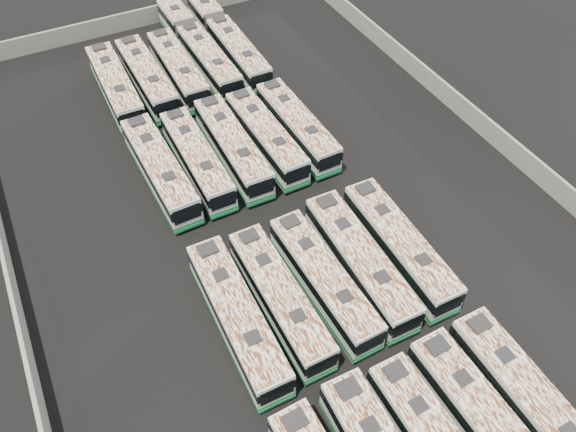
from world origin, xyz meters
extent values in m
plane|color=black|center=(0.00, 0.00, 0.00)|extent=(140.00, 140.00, 0.00)
cube|color=#65645E|center=(0.00, 36.30, 1.10)|extent=(45.20, 0.30, 2.20)
cube|color=#65645E|center=(22.30, 0.00, 1.10)|extent=(0.30, 73.20, 2.20)
cube|color=#65645E|center=(-22.30, 0.00, 1.10)|extent=(0.30, 73.20, 2.20)
cube|color=black|center=(-8.51, -18.00, 3.43)|extent=(1.39, 1.18, 0.27)
cube|color=black|center=(-4.74, -20.35, 3.47)|extent=(1.05, 1.05, 0.15)
cube|color=black|center=(-4.67, -17.77, 3.52)|extent=(1.43, 1.22, 0.28)
cylinder|color=black|center=(-3.56, -19.09, 0.54)|extent=(0.33, 1.08, 1.07)
cube|color=black|center=(-1.37, -20.58, 3.32)|extent=(0.98, 0.98, 0.14)
cube|color=black|center=(-1.38, -18.11, 3.37)|extent=(1.34, 1.13, 0.27)
cylinder|color=black|center=(-2.48, -19.35, 0.51)|extent=(0.29, 1.03, 1.03)
cylinder|color=black|center=(-0.28, -19.34, 0.51)|extent=(0.29, 1.03, 1.03)
cube|color=silver|center=(2.15, -23.22, 1.82)|extent=(2.87, 12.71, 2.90)
cube|color=black|center=(2.15, -23.22, 2.30)|extent=(2.94, 12.77, 0.97)
cube|color=silver|center=(2.15, -23.22, 3.30)|extent=(2.82, 12.45, 0.07)
cube|color=black|center=(2.10, -20.44, 3.41)|extent=(1.02, 1.02, 0.15)
cube|color=black|center=(2.05, -17.91, 3.46)|extent=(1.39, 1.19, 0.27)
cylinder|color=black|center=(0.95, -19.19, 0.53)|extent=(0.32, 1.06, 1.06)
cylinder|color=black|center=(3.20, -19.15, 0.53)|extent=(0.32, 1.06, 1.06)
cube|color=silver|center=(5.54, -23.23, 1.83)|extent=(2.70, 12.71, 2.91)
cube|color=#166C3A|center=(5.54, -23.23, 0.76)|extent=(2.75, 12.77, 0.44)
cube|color=black|center=(5.54, -23.23, 2.31)|extent=(2.76, 12.78, 0.97)
cube|color=silver|center=(5.54, -23.23, 3.31)|extent=(2.65, 12.46, 0.07)
cube|color=black|center=(5.52, -26.03, 3.42)|extent=(1.01, 1.01, 0.15)
cube|color=black|center=(5.55, -20.44, 3.42)|extent=(1.01, 1.01, 0.15)
cube|color=black|center=(5.56, -17.90, 3.47)|extent=(1.38, 1.17, 0.28)
cylinder|color=black|center=(4.42, -19.16, 0.53)|extent=(0.30, 1.06, 1.06)
cylinder|color=black|center=(6.68, -19.17, 0.53)|extent=(0.30, 1.06, 1.06)
cube|color=silver|center=(-8.36, -9.00, 1.86)|extent=(2.89, 12.95, 2.96)
cube|color=#166C3A|center=(-8.36, -9.00, 0.77)|extent=(2.94, 13.00, 0.45)
cube|color=black|center=(-8.36, -9.00, 2.35)|extent=(2.95, 13.01, 0.99)
cube|color=black|center=(-8.46, -15.48, 2.21)|extent=(2.37, 0.10, 1.56)
cube|color=#166C3A|center=(-8.46, -15.48, 0.56)|extent=(2.69, 0.14, 0.30)
cube|color=silver|center=(-8.36, -9.00, 3.37)|extent=(2.83, 12.69, 0.08)
cube|color=black|center=(-8.40, -11.84, 3.48)|extent=(1.04, 1.04, 0.15)
cube|color=black|center=(-8.31, -6.16, 3.48)|extent=(1.04, 1.04, 0.15)
cube|color=black|center=(-8.27, -3.58, 3.53)|extent=(1.42, 1.21, 0.28)
cylinder|color=black|center=(-9.57, -13.11, 0.54)|extent=(0.32, 1.08, 1.08)
cylinder|color=black|center=(-7.27, -13.15, 0.54)|extent=(0.32, 1.08, 1.08)
cylinder|color=black|center=(-9.45, -4.85, 0.54)|extent=(0.32, 1.08, 1.08)
cylinder|color=black|center=(-7.14, -4.89, 0.54)|extent=(0.32, 1.08, 1.08)
cube|color=silver|center=(-4.93, -8.94, 1.78)|extent=(2.58, 12.35, 2.83)
cube|color=#166C3A|center=(-4.93, -8.94, 0.74)|extent=(2.63, 12.40, 0.43)
cube|color=black|center=(-4.93, -8.94, 2.24)|extent=(2.64, 12.41, 0.95)
cube|color=black|center=(-4.93, -15.13, 2.11)|extent=(2.26, 0.06, 1.49)
cube|color=#166C3A|center=(-4.93, -15.13, 0.54)|extent=(2.57, 0.10, 0.29)
cube|color=silver|center=(-4.93, -8.94, 3.22)|extent=(2.53, 12.11, 0.07)
cube|color=black|center=(-4.93, -11.66, 3.32)|extent=(0.98, 0.98, 0.14)
cube|color=black|center=(-4.93, -6.22, 3.32)|extent=(0.98, 0.98, 0.14)
cube|color=black|center=(-4.93, -3.75, 3.38)|extent=(1.34, 1.13, 0.27)
cylinder|color=black|center=(-6.03, -12.89, 0.51)|extent=(0.29, 1.03, 1.03)
cylinder|color=black|center=(-3.83, -12.89, 0.51)|extent=(0.29, 1.03, 1.03)
cylinder|color=black|center=(-6.03, -4.99, 0.51)|extent=(0.29, 1.03, 1.03)
cylinder|color=black|center=(-3.83, -4.98, 0.51)|extent=(0.29, 1.03, 1.03)
cube|color=silver|center=(-1.32, -9.05, 1.77)|extent=(2.86, 12.39, 2.83)
cube|color=#166C3A|center=(-1.32, -9.05, 0.74)|extent=(2.91, 12.44, 0.43)
cube|color=black|center=(-1.32, -9.05, 2.24)|extent=(2.92, 12.45, 0.95)
cube|color=black|center=(-1.17, -15.23, 2.11)|extent=(2.26, 0.11, 1.49)
cube|color=#166C3A|center=(-1.17, -15.23, 0.53)|extent=(2.57, 0.16, 0.29)
cube|color=silver|center=(-1.32, -9.05, 3.22)|extent=(2.80, 12.14, 0.07)
cube|color=black|center=(-1.25, -11.76, 3.32)|extent=(1.00, 1.00, 0.14)
cube|color=black|center=(-1.38, -6.33, 3.32)|extent=(1.00, 1.00, 0.14)
cube|color=black|center=(-1.44, -3.87, 3.37)|extent=(1.36, 1.16, 0.27)
cylinder|color=black|center=(-2.32, -13.02, 0.51)|extent=(0.31, 1.03, 1.03)
cylinder|color=black|center=(-0.13, -12.96, 0.51)|extent=(0.31, 1.03, 1.03)
cylinder|color=black|center=(-2.51, -5.13, 0.51)|extent=(0.31, 1.03, 1.03)
cylinder|color=black|center=(-0.31, -5.08, 0.51)|extent=(0.31, 1.03, 1.03)
cube|color=silver|center=(1.99, -8.83, 1.85)|extent=(2.99, 12.96, 2.96)
cube|color=#166C3A|center=(1.99, -8.83, 0.77)|extent=(3.04, 13.01, 0.45)
cube|color=black|center=(1.99, -8.83, 2.34)|extent=(3.05, 13.02, 0.99)
cube|color=black|center=(1.83, -15.30, 2.20)|extent=(2.37, 0.12, 1.56)
cube|color=#166C3A|center=(1.83, -15.30, 0.56)|extent=(2.69, 0.16, 0.30)
cube|color=silver|center=(1.99, -8.83, 3.36)|extent=(2.93, 12.70, 0.08)
cube|color=black|center=(1.92, -11.67, 3.47)|extent=(1.04, 1.04, 0.15)
cube|color=black|center=(2.05, -5.99, 3.47)|extent=(1.04, 1.04, 0.15)
cube|color=black|center=(2.11, -3.42, 3.53)|extent=(1.42, 1.21, 0.28)
cylinder|color=black|center=(0.74, -12.93, 0.54)|extent=(0.33, 1.08, 1.07)
cylinder|color=black|center=(3.04, -12.99, 0.54)|extent=(0.33, 1.08, 1.07)
cylinder|color=black|center=(0.93, -4.68, 0.54)|extent=(0.33, 1.08, 1.07)
cylinder|color=black|center=(3.23, -4.73, 0.54)|extent=(0.33, 1.08, 1.07)
cube|color=silver|center=(5.59, -8.92, 1.83)|extent=(2.90, 12.76, 2.91)
cube|color=#166C3A|center=(5.59, -8.92, 0.76)|extent=(2.96, 12.81, 0.44)
cube|color=black|center=(5.59, -8.92, 2.31)|extent=(2.97, 12.82, 0.97)
cube|color=black|center=(5.46, -15.29, 2.17)|extent=(2.33, 0.11, 1.54)
cube|color=#166C3A|center=(5.46, -15.29, 0.55)|extent=(2.65, 0.15, 0.30)
cube|color=silver|center=(5.59, -8.92, 3.31)|extent=(2.85, 12.50, 0.07)
cube|color=black|center=(5.54, -11.71, 3.42)|extent=(1.03, 1.03, 0.15)
cube|color=black|center=(5.65, -6.12, 3.42)|extent=(1.03, 1.03, 0.15)
cube|color=black|center=(5.70, -3.58, 3.47)|extent=(1.40, 1.19, 0.28)
cylinder|color=black|center=(4.38, -12.96, 0.53)|extent=(0.32, 1.06, 1.06)
cylinder|color=black|center=(6.64, -13.01, 0.53)|extent=(0.32, 1.06, 1.06)
cylinder|color=black|center=(4.54, -4.83, 0.53)|extent=(0.32, 1.06, 1.06)
cylinder|color=black|center=(6.81, -4.88, 0.53)|extent=(0.32, 1.06, 1.06)
cube|color=silver|center=(-8.28, 8.13, 1.85)|extent=(3.02, 12.96, 2.96)
cube|color=#166C3A|center=(-8.28, 8.13, 0.77)|extent=(3.07, 13.01, 0.45)
cube|color=black|center=(-8.28, 8.13, 2.34)|extent=(3.08, 13.02, 0.99)
cube|color=black|center=(-8.12, 1.66, 2.20)|extent=(2.36, 0.12, 1.56)
cube|color=#166C3A|center=(-8.12, 1.66, 0.56)|extent=(2.69, 0.17, 0.30)
cube|color=silver|center=(-8.28, 8.13, 3.36)|extent=(2.96, 12.70, 0.08)
cube|color=black|center=(-8.21, 5.29, 3.47)|extent=(1.05, 1.05, 0.15)
cube|color=black|center=(-8.36, 10.96, 3.47)|extent=(1.05, 1.05, 0.15)
cube|color=black|center=(-8.43, 13.54, 3.52)|extent=(1.43, 1.22, 0.28)
cylinder|color=black|center=(-9.33, 3.97, 0.54)|extent=(0.33, 1.08, 1.07)
cylinder|color=black|center=(-7.03, 4.03, 0.54)|extent=(0.33, 1.08, 1.07)
cylinder|color=black|center=(-9.54, 12.22, 0.54)|extent=(0.33, 1.08, 1.07)
cylinder|color=black|center=(-7.24, 12.28, 0.54)|extent=(0.33, 1.08, 1.07)
cube|color=silver|center=(-4.85, 7.94, 1.78)|extent=(2.64, 12.36, 2.83)
cube|color=#166C3A|center=(-4.85, 7.94, 0.74)|extent=(2.69, 12.41, 0.43)
cube|color=black|center=(-4.85, 7.94, 2.24)|extent=(2.70, 12.42, 0.95)
cube|color=black|center=(-4.88, 1.75, 2.11)|extent=(2.26, 0.07, 1.49)
cube|color=#166C3A|center=(-4.88, 1.75, 0.54)|extent=(2.57, 0.11, 0.29)
cube|color=silver|center=(-4.85, 7.94, 3.22)|extent=(2.58, 12.11, 0.07)
cube|color=black|center=(-4.87, 5.23, 3.32)|extent=(0.98, 0.98, 0.14)
cube|color=black|center=(-4.84, 10.66, 3.32)|extent=(0.98, 0.98, 0.14)
cube|color=black|center=(-4.83, 13.13, 3.38)|extent=(1.34, 1.14, 0.27)
cylinder|color=black|center=(-5.97, 4.00, 0.51)|extent=(0.29, 1.03, 1.03)
cylinder|color=black|center=(-3.77, 3.99, 0.51)|extent=(0.29, 1.03, 1.03)
cylinder|color=black|center=(-5.93, 11.90, 0.51)|extent=(0.29, 1.03, 1.03)
cylinder|color=black|center=(-3.73, 11.89, 0.51)|extent=(0.29, 1.03, 1.03)
cube|color=silver|center=(-1.31, 7.98, 1.83)|extent=(2.89, 12.81, 2.92)
cube|color=#166C3A|center=(-1.31, 7.98, 0.77)|extent=(2.94, 12.86, 0.45)
cube|color=black|center=(-1.31, 7.98, 2.32)|extent=(2.95, 12.87, 0.98)
cube|color=black|center=(-1.43, 1.58, 2.18)|extent=(2.34, 0.10, 1.54)
cube|color=#166C3A|center=(-1.43, 1.58, 0.55)|extent=(2.66, 0.15, 0.30)
cube|color=silver|center=(-1.31, 7.98, 3.33)|extent=(2.83, 12.55, 0.07)
cube|color=black|center=(-1.36, 5.18, 3.44)|extent=(1.03, 1.03, 0.15)
cube|color=black|center=(-1.26, 10.79, 3.44)|extent=(1.03, 1.03, 0.15)
cube|color=black|center=(-1.21, 13.34, 3.49)|extent=(1.40, 1.19, 0.28)
cylinder|color=black|center=(-2.52, 3.92, 0.53)|extent=(0.32, 1.07, 1.06)
cylinder|color=black|center=(-0.25, 3.88, 0.53)|extent=(0.32, 1.07, 1.06)
cylinder|color=black|center=(-2.37, 12.09, 0.53)|extent=(0.32, 1.07, 1.06)
cylinder|color=black|center=(-0.10, 12.05, 0.53)|extent=(0.32, 1.07, 1.06)
cube|color=silver|center=(2.09, 7.90, 1.79)|extent=(2.79, 12.47, 2.85)
cube|color=#166C3A|center=(2.09, 7.90, 0.75)|extent=(2.85, 12.52, 0.43)
cube|color=black|center=(2.09, 7.90, 2.26)|extent=(2.86, 12.53, 0.95)
cube|color=black|center=(2.19, 1.67, 2.12)|extent=(2.28, 0.10, 1.50)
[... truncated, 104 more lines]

